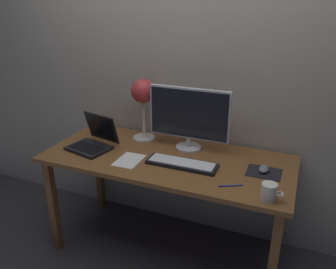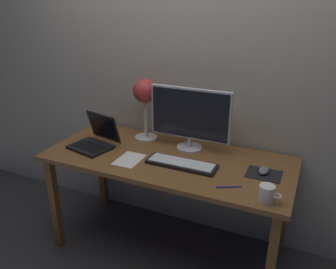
% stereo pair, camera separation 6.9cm
% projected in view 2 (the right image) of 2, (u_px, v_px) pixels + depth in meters
% --- Properties ---
extents(ground_plane, '(4.80, 4.80, 0.00)m').
position_uv_depth(ground_plane, '(168.00, 248.00, 2.51)').
color(ground_plane, '#383333').
rests_on(ground_plane, ground).
extents(back_wall, '(4.80, 0.06, 2.60)m').
position_uv_depth(back_wall, '(192.00, 60.00, 2.35)').
color(back_wall, '#B2A893').
rests_on(back_wall, ground).
extents(desk, '(1.60, 0.70, 0.74)m').
position_uv_depth(desk, '(168.00, 168.00, 2.26)').
color(desk, brown).
rests_on(desk, ground).
extents(monitor, '(0.55, 0.17, 0.42)m').
position_uv_depth(monitor, '(190.00, 116.00, 2.26)').
color(monitor, silver).
rests_on(monitor, desk).
extents(keyboard_main, '(0.44, 0.14, 0.03)m').
position_uv_depth(keyboard_main, '(182.00, 164.00, 2.11)').
color(keyboard_main, black).
rests_on(keyboard_main, desk).
extents(laptop, '(0.32, 0.32, 0.22)m').
position_uv_depth(laptop, '(97.00, 137.00, 2.37)').
color(laptop, black).
rests_on(laptop, desk).
extents(desk_lamp, '(0.17, 0.17, 0.44)m').
position_uv_depth(desk_lamp, '(145.00, 95.00, 2.39)').
color(desk_lamp, beige).
rests_on(desk_lamp, desk).
extents(mousepad, '(0.20, 0.16, 0.00)m').
position_uv_depth(mousepad, '(264.00, 174.00, 2.01)').
color(mousepad, black).
rests_on(mousepad, desk).
extents(mouse, '(0.06, 0.10, 0.03)m').
position_uv_depth(mouse, '(264.00, 170.00, 2.01)').
color(mouse, slate).
rests_on(mouse, mousepad).
extents(coffee_mug, '(0.12, 0.08, 0.09)m').
position_uv_depth(coffee_mug, '(267.00, 194.00, 1.73)').
color(coffee_mug, white).
rests_on(coffee_mug, desk).
extents(paper_sheet_near_mouse, '(0.15, 0.21, 0.00)m').
position_uv_depth(paper_sheet_near_mouse, '(129.00, 159.00, 2.19)').
color(paper_sheet_near_mouse, white).
rests_on(paper_sheet_near_mouse, desk).
extents(pen, '(0.13, 0.07, 0.01)m').
position_uv_depth(pen, '(229.00, 187.00, 1.87)').
color(pen, '#2633A5').
rests_on(pen, desk).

